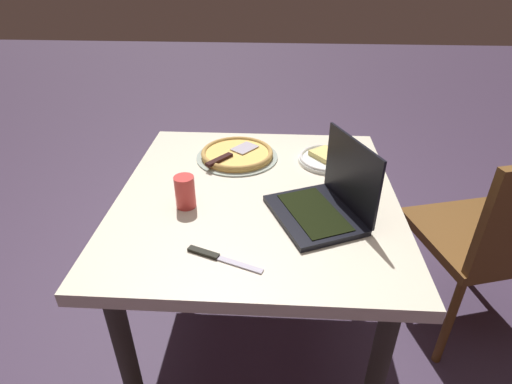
{
  "coord_description": "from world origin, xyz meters",
  "views": [
    {
      "loc": [
        1.21,
        0.07,
        1.48
      ],
      "look_at": [
        0.03,
        -0.0,
        0.76
      ],
      "focal_mm": 28.92,
      "sensor_mm": 36.0,
      "label": 1
    }
  ],
  "objects_px": {
    "pizza_plate": "(329,159)",
    "drink_cup": "(185,191)",
    "dining_table": "(257,216)",
    "chair_near": "(496,236)",
    "pizza_tray": "(237,154)",
    "table_knife": "(217,257)",
    "laptop": "(326,201)"
  },
  "relations": [
    {
      "from": "pizza_tray",
      "to": "table_knife",
      "type": "relative_size",
      "value": 1.49
    },
    {
      "from": "pizza_tray",
      "to": "chair_near",
      "type": "relative_size",
      "value": 0.36
    },
    {
      "from": "drink_cup",
      "to": "chair_near",
      "type": "distance_m",
      "value": 1.19
    },
    {
      "from": "table_knife",
      "to": "laptop",
      "type": "bearing_deg",
      "value": 126.1
    },
    {
      "from": "dining_table",
      "to": "pizza_tray",
      "type": "height_order",
      "value": "pizza_tray"
    },
    {
      "from": "dining_table",
      "to": "pizza_plate",
      "type": "relative_size",
      "value": 4.31
    },
    {
      "from": "chair_near",
      "to": "table_knife",
      "type": "bearing_deg",
      "value": -65.92
    },
    {
      "from": "chair_near",
      "to": "laptop",
      "type": "bearing_deg",
      "value": -72.32
    },
    {
      "from": "dining_table",
      "to": "pizza_tray",
      "type": "xyz_separation_m",
      "value": [
        -0.26,
        -0.1,
        0.11
      ]
    },
    {
      "from": "dining_table",
      "to": "table_knife",
      "type": "relative_size",
      "value": 4.65
    },
    {
      "from": "dining_table",
      "to": "chair_near",
      "type": "xyz_separation_m",
      "value": [
        -0.1,
        0.91,
        -0.13
      ]
    },
    {
      "from": "laptop",
      "to": "table_knife",
      "type": "bearing_deg",
      "value": -53.9
    },
    {
      "from": "table_knife",
      "to": "chair_near",
      "type": "distance_m",
      "value": 1.12
    },
    {
      "from": "dining_table",
      "to": "pizza_tray",
      "type": "distance_m",
      "value": 0.3
    },
    {
      "from": "table_knife",
      "to": "pizza_tray",
      "type": "bearing_deg",
      "value": -179.66
    },
    {
      "from": "dining_table",
      "to": "table_knife",
      "type": "bearing_deg",
      "value": -14.85
    },
    {
      "from": "pizza_tray",
      "to": "table_knife",
      "type": "height_order",
      "value": "pizza_tray"
    },
    {
      "from": "pizza_plate",
      "to": "drink_cup",
      "type": "distance_m",
      "value": 0.6
    },
    {
      "from": "chair_near",
      "to": "pizza_tray",
      "type": "bearing_deg",
      "value": -99.08
    },
    {
      "from": "pizza_plate",
      "to": "drink_cup",
      "type": "xyz_separation_m",
      "value": [
        0.35,
        -0.49,
        0.04
      ]
    },
    {
      "from": "drink_cup",
      "to": "chair_near",
      "type": "height_order",
      "value": "chair_near"
    },
    {
      "from": "laptop",
      "to": "pizza_tray",
      "type": "distance_m",
      "value": 0.5
    },
    {
      "from": "table_knife",
      "to": "drink_cup",
      "type": "xyz_separation_m",
      "value": [
        -0.25,
        -0.14,
        0.05
      ]
    },
    {
      "from": "laptop",
      "to": "chair_near",
      "type": "distance_m",
      "value": 0.78
    },
    {
      "from": "table_knife",
      "to": "pizza_plate",
      "type": "bearing_deg",
      "value": 149.04
    },
    {
      "from": "laptop",
      "to": "drink_cup",
      "type": "distance_m",
      "value": 0.45
    },
    {
      "from": "dining_table",
      "to": "pizza_tray",
      "type": "bearing_deg",
      "value": -160.02
    },
    {
      "from": "table_knife",
      "to": "drink_cup",
      "type": "relative_size",
      "value": 2.01
    },
    {
      "from": "laptop",
      "to": "chair_near",
      "type": "bearing_deg",
      "value": 107.68
    },
    {
      "from": "pizza_plate",
      "to": "pizza_tray",
      "type": "bearing_deg",
      "value": -92.16
    },
    {
      "from": "pizza_plate",
      "to": "chair_near",
      "type": "distance_m",
      "value": 0.71
    },
    {
      "from": "drink_cup",
      "to": "pizza_tray",
      "type": "bearing_deg",
      "value": 159.84
    }
  ]
}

